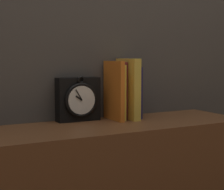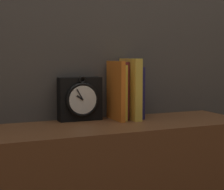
# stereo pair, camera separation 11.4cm
# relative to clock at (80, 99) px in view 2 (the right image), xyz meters

# --- Properties ---
(wall_back) EXTENTS (6.00, 0.05, 2.60)m
(wall_back) POSITION_rel_clock_xyz_m (0.09, 0.07, 0.40)
(wall_back) COLOR #47423D
(wall_back) RESTS_ON ground_plane
(clock) EXTENTS (0.18, 0.07, 0.19)m
(clock) POSITION_rel_clock_xyz_m (0.00, 0.00, 0.00)
(clock) COLOR black
(clock) RESTS_ON bookshelf
(book_slot0_orange) EXTENTS (0.02, 0.16, 0.25)m
(book_slot0_orange) POSITION_rel_clock_xyz_m (0.14, -0.04, 0.03)
(book_slot0_orange) COLOR orange
(book_slot0_orange) RESTS_ON bookshelf
(book_slot1_yellow) EXTENTS (0.02, 0.13, 0.23)m
(book_slot1_yellow) POSITION_rel_clock_xyz_m (0.16, -0.03, 0.03)
(book_slot1_yellow) COLOR yellow
(book_slot1_yellow) RESTS_ON bookshelf
(book_slot2_maroon) EXTENTS (0.02, 0.11, 0.24)m
(book_slot2_maroon) POSITION_rel_clock_xyz_m (0.18, -0.02, 0.03)
(book_slot2_maroon) COLOR maroon
(book_slot2_maroon) RESTS_ON bookshelf
(book_slot3_yellow) EXTENTS (0.03, 0.16, 0.26)m
(book_slot3_yellow) POSITION_rel_clock_xyz_m (0.21, -0.05, 0.04)
(book_slot3_yellow) COLOR gold
(book_slot3_yellow) RESTS_ON bookshelf
(book_slot4_navy) EXTENTS (0.03, 0.12, 0.22)m
(book_slot4_navy) POSITION_rel_clock_xyz_m (0.24, -0.03, 0.02)
(book_slot4_navy) COLOR navy
(book_slot4_navy) RESTS_ON bookshelf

